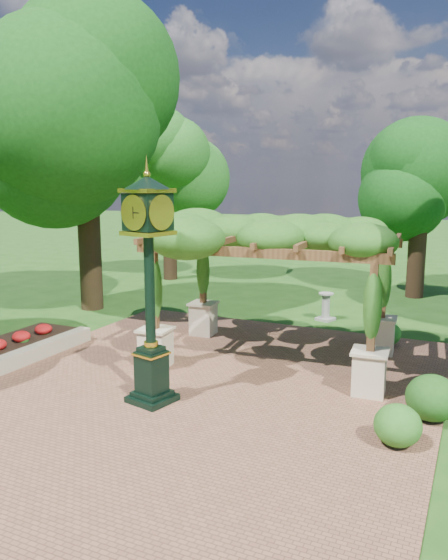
% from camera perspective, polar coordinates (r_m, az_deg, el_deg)
% --- Properties ---
extents(ground, '(120.00, 120.00, 0.00)m').
position_cam_1_polar(ground, '(11.28, -5.60, -13.16)').
color(ground, '#1E4714').
rests_on(ground, ground).
extents(brick_plaza, '(10.00, 12.00, 0.04)m').
position_cam_1_polar(brick_plaza, '(12.08, -3.11, -11.40)').
color(brick_plaza, brown).
rests_on(brick_plaza, ground).
extents(border_wall, '(0.35, 5.00, 0.40)m').
position_cam_1_polar(border_wall, '(14.33, -20.68, -7.77)').
color(border_wall, '#C6B793').
rests_on(border_wall, ground).
extents(pedestal_clock, '(1.09, 1.09, 4.64)m').
position_cam_1_polar(pedestal_clock, '(10.79, -7.84, 1.11)').
color(pedestal_clock, black).
rests_on(pedestal_clock, brick_plaza).
extents(pergola, '(6.13, 4.16, 3.67)m').
position_cam_1_polar(pergola, '(13.37, 5.28, 3.96)').
color(pergola, beige).
rests_on(pergola, brick_plaza).
extents(sundial, '(0.63, 0.63, 0.91)m').
position_cam_1_polar(sundial, '(18.08, 10.58, -2.93)').
color(sundial, gray).
rests_on(sundial, ground).
extents(shrub_front, '(0.96, 0.96, 0.73)m').
position_cam_1_polar(shrub_front, '(10.00, 17.70, -14.27)').
color(shrub_front, '#28631C').
rests_on(shrub_front, brick_plaza).
extents(shrub_mid, '(1.20, 1.20, 0.88)m').
position_cam_1_polar(shrub_mid, '(11.16, 20.91, -11.43)').
color(shrub_mid, '#1B4A14').
rests_on(shrub_mid, brick_plaza).
extents(shrub_back, '(0.90, 0.90, 0.65)m').
position_cam_1_polar(shrub_back, '(15.68, 16.74, -5.37)').
color(shrub_back, '#21611C').
rests_on(shrub_back, brick_plaza).
extents(tree_west_near, '(5.44, 5.44, 9.23)m').
position_cam_1_polar(tree_west_near, '(19.65, -14.37, 15.42)').
color(tree_west_near, '#302213').
rests_on(tree_west_near, ground).
extents(tree_west_far, '(3.59, 3.59, 7.44)m').
position_cam_1_polar(tree_west_far, '(25.09, -5.81, 11.63)').
color(tree_west_far, black).
rests_on(tree_west_far, ground).
extents(tree_north, '(3.97, 3.97, 7.04)m').
position_cam_1_polar(tree_north, '(22.25, 19.98, 10.56)').
color(tree_north, '#342115').
rests_on(tree_north, ground).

